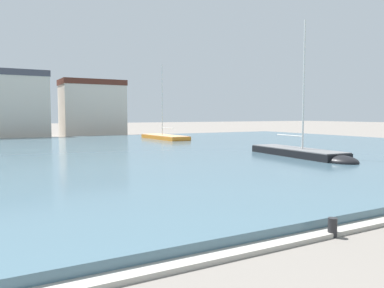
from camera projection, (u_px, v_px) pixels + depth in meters
harbor_water at (41, 157)px, 27.39m from camera, size 78.83×43.99×0.37m
quay_edge_coping at (189, 263)px, 8.02m from camera, size 78.83×0.50×0.12m
sailboat_orange at (161, 138)px, 45.04m from camera, size 2.67×9.28×9.01m
sailboat_black at (305, 155)px, 25.40m from camera, size 2.66×9.20×9.39m
mooring_bollard at (332, 227)px, 9.91m from camera, size 0.24×0.24×0.50m
townhouse_corner_house at (12, 105)px, 49.86m from camera, size 8.90×6.21×8.91m
townhouse_wide_warehouse at (92, 108)px, 56.64m from camera, size 9.10×5.52×8.30m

